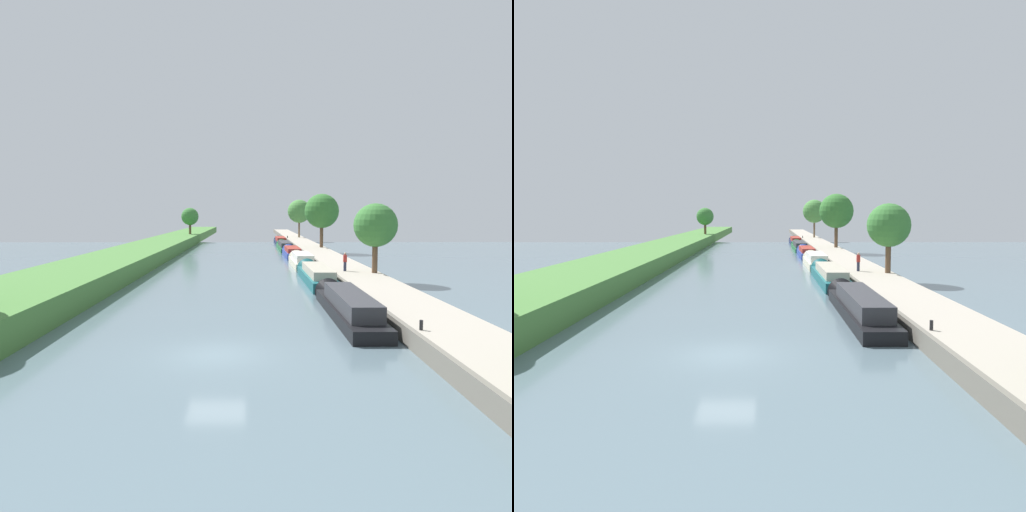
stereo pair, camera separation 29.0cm
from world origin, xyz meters
TOP-DOWN VIEW (x-y plane):
  - ground_plane at (0.00, 0.00)m, footprint 160.00×160.00m
  - right_towpath at (10.77, 0.00)m, footprint 4.04×260.00m
  - stone_quay at (8.63, 0.00)m, footprint 0.25×260.00m
  - narrowboat_black at (7.10, 8.10)m, footprint 2.05×13.63m
  - narrowboat_teal at (7.19, 22.45)m, footprint 2.16×13.43m
  - narrowboat_cream at (7.21, 35.12)m, footprint 2.18×11.09m
  - narrowboat_blue at (7.16, 47.23)m, footprint 2.08×11.40m
  - narrowboat_green at (7.06, 60.28)m, footprint 2.07×14.69m
  - narrowboat_navy at (7.22, 74.40)m, footprint 1.99×13.09m
  - tree_rightbank_midnear at (12.20, 21.78)m, footprint 3.75×3.75m
  - tree_rightbank_midfar at (12.07, 52.99)m, footprint 5.08×5.08m
  - tree_rightbank_far at (11.64, 82.43)m, footprint 4.80×4.80m
  - tree_leftbank_upstream at (-10.71, 79.96)m, footprint 3.49×3.49m
  - person_walking at (9.89, 23.11)m, footprint 0.34×0.34m
  - mooring_bollard_near at (9.05, 0.92)m, footprint 0.16×0.16m
  - mooring_bollard_far at (9.05, 80.03)m, footprint 0.16×0.16m

SIDE VIEW (x-z plane):
  - ground_plane at x=0.00m, z-range 0.00..0.00m
  - right_towpath at x=10.77m, z-range 0.00..0.84m
  - stone_quay at x=8.63m, z-range 0.00..0.89m
  - narrowboat_green at x=7.06m, z-range -0.48..1.57m
  - narrowboat_navy at x=7.22m, z-range -0.44..1.56m
  - narrowboat_blue at x=7.16m, z-range -0.42..1.55m
  - narrowboat_teal at x=7.19m, z-range -0.45..1.66m
  - narrowboat_cream at x=7.21m, z-range -0.48..1.72m
  - narrowboat_black at x=7.10m, z-range -0.47..1.72m
  - mooring_bollard_near at x=9.05m, z-range 0.84..1.29m
  - mooring_bollard_far at x=9.05m, z-range 0.84..1.29m
  - person_walking at x=9.89m, z-range 0.88..2.54m
  - tree_rightbank_midnear at x=12.20m, z-range 1.93..7.92m
  - tree_leftbank_upstream at x=-10.71m, z-range 2.53..7.83m
  - tree_rightbank_midfar at x=12.07m, z-range 2.24..10.19m
  - tree_rightbank_far at x=11.64m, z-range 2.33..10.14m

